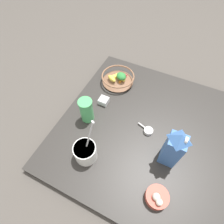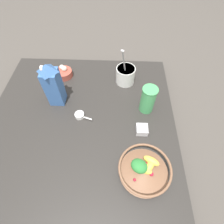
{
  "view_description": "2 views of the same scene",
  "coord_description": "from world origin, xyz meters",
  "px_view_note": "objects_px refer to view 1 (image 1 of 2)",
  "views": [
    {
      "loc": [
        -0.53,
        -0.03,
        0.91
      ],
      "look_at": [
        -0.04,
        0.21,
        0.13
      ],
      "focal_mm": 28.0,
      "sensor_mm": 36.0,
      "label": 1
    },
    {
      "loc": [
        0.49,
        0.18,
        0.8
      ],
      "look_at": [
        -0.02,
        0.16,
        0.09
      ],
      "focal_mm": 28.0,
      "sensor_mm": 36.0,
      "label": 2
    }
  ],
  "objects_px": {
    "garlic_bowl": "(157,197)",
    "fruit_bowl": "(118,78)",
    "drinking_cup": "(86,110)",
    "spice_jar": "(104,101)",
    "yogurt_tub": "(85,152)",
    "milk_carton": "(173,148)"
  },
  "relations": [
    {
      "from": "yogurt_tub",
      "to": "drinking_cup",
      "type": "height_order",
      "value": "yogurt_tub"
    },
    {
      "from": "milk_carton",
      "to": "garlic_bowl",
      "type": "height_order",
      "value": "milk_carton"
    },
    {
      "from": "fruit_bowl",
      "to": "milk_carton",
      "type": "distance_m",
      "value": 0.6
    },
    {
      "from": "drinking_cup",
      "to": "garlic_bowl",
      "type": "height_order",
      "value": "drinking_cup"
    },
    {
      "from": "milk_carton",
      "to": "yogurt_tub",
      "type": "bearing_deg",
      "value": 114.07
    },
    {
      "from": "milk_carton",
      "to": "yogurt_tub",
      "type": "height_order",
      "value": "yogurt_tub"
    },
    {
      "from": "drinking_cup",
      "to": "fruit_bowl",
      "type": "bearing_deg",
      "value": -5.94
    },
    {
      "from": "fruit_bowl",
      "to": "yogurt_tub",
      "type": "height_order",
      "value": "yogurt_tub"
    },
    {
      "from": "spice_jar",
      "to": "fruit_bowl",
      "type": "bearing_deg",
      "value": -1.36
    },
    {
      "from": "yogurt_tub",
      "to": "garlic_bowl",
      "type": "relative_size",
      "value": 2.57
    },
    {
      "from": "fruit_bowl",
      "to": "drinking_cup",
      "type": "distance_m",
      "value": 0.35
    },
    {
      "from": "fruit_bowl",
      "to": "spice_jar",
      "type": "height_order",
      "value": "fruit_bowl"
    },
    {
      "from": "garlic_bowl",
      "to": "drinking_cup",
      "type": "bearing_deg",
      "value": 63.93
    },
    {
      "from": "milk_carton",
      "to": "spice_jar",
      "type": "relative_size",
      "value": 4.58
    },
    {
      "from": "spice_jar",
      "to": "garlic_bowl",
      "type": "relative_size",
      "value": 0.53
    },
    {
      "from": "yogurt_tub",
      "to": "spice_jar",
      "type": "relative_size",
      "value": 4.81
    },
    {
      "from": "spice_jar",
      "to": "milk_carton",
      "type": "bearing_deg",
      "value": -111.85
    },
    {
      "from": "garlic_bowl",
      "to": "fruit_bowl",
      "type": "bearing_deg",
      "value": 38.0
    },
    {
      "from": "fruit_bowl",
      "to": "drinking_cup",
      "type": "relative_size",
      "value": 1.41
    },
    {
      "from": "spice_jar",
      "to": "garlic_bowl",
      "type": "height_order",
      "value": "garlic_bowl"
    },
    {
      "from": "milk_carton",
      "to": "spice_jar",
      "type": "distance_m",
      "value": 0.5
    },
    {
      "from": "fruit_bowl",
      "to": "yogurt_tub",
      "type": "xyz_separation_m",
      "value": [
        -0.55,
        -0.08,
        0.02
      ]
    }
  ]
}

